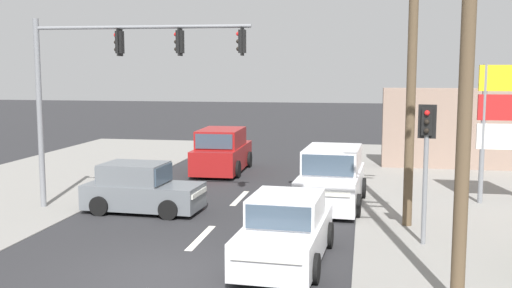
{
  "coord_description": "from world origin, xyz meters",
  "views": [
    {
      "loc": [
        4.19,
        -11.88,
        4.4
      ],
      "look_at": [
        1.3,
        4.0,
        2.4
      ],
      "focal_mm": 42.0,
      "sensor_mm": 36.0,
      "label": 1
    }
  ],
  "objects_px": {
    "utility_pole_foreground_right": "(461,12)",
    "sedan_receding_far": "(286,231)",
    "suv_oncoming_mid": "(332,179)",
    "shopping_plaza_sign": "(511,114)",
    "traffic_signal_mast": "(110,72)",
    "pedestal_signal_right_kerb": "(426,150)",
    "utility_pole_midground_right": "(407,47)",
    "hatchback_kerbside_parked": "(141,189)",
    "suv_oncoming_near": "(222,152)"
  },
  "relations": [
    {
      "from": "utility_pole_foreground_right",
      "to": "sedan_receding_far",
      "type": "bearing_deg",
      "value": 147.8
    },
    {
      "from": "suv_oncoming_mid",
      "to": "shopping_plaza_sign",
      "type": "bearing_deg",
      "value": 11.54
    },
    {
      "from": "traffic_signal_mast",
      "to": "sedan_receding_far",
      "type": "distance_m",
      "value": 8.18
    },
    {
      "from": "pedestal_signal_right_kerb",
      "to": "utility_pole_midground_right",
      "type": "bearing_deg",
      "value": 102.62
    },
    {
      "from": "utility_pole_foreground_right",
      "to": "sedan_receding_far",
      "type": "xyz_separation_m",
      "value": [
        -3.37,
        2.12,
        -4.71
      ]
    },
    {
      "from": "utility_pole_foreground_right",
      "to": "hatchback_kerbside_parked",
      "type": "distance_m",
      "value": 11.49
    },
    {
      "from": "pedestal_signal_right_kerb",
      "to": "suv_oncoming_mid",
      "type": "xyz_separation_m",
      "value": [
        -2.53,
        4.1,
        -1.53
      ]
    },
    {
      "from": "utility_pole_foreground_right",
      "to": "pedestal_signal_right_kerb",
      "type": "xyz_separation_m",
      "value": [
        -0.11,
        4.02,
        -2.99
      ]
    },
    {
      "from": "utility_pole_foreground_right",
      "to": "hatchback_kerbside_parked",
      "type": "height_order",
      "value": "utility_pole_foreground_right"
    },
    {
      "from": "suv_oncoming_near",
      "to": "utility_pole_midground_right",
      "type": "bearing_deg",
      "value": -47.86
    },
    {
      "from": "suv_oncoming_mid",
      "to": "pedestal_signal_right_kerb",
      "type": "bearing_deg",
      "value": -58.25
    },
    {
      "from": "traffic_signal_mast",
      "to": "suv_oncoming_mid",
      "type": "xyz_separation_m",
      "value": [
        6.76,
        1.86,
        -3.47
      ]
    },
    {
      "from": "traffic_signal_mast",
      "to": "hatchback_kerbside_parked",
      "type": "xyz_separation_m",
      "value": [
        0.95,
        -0.07,
        -3.65
      ]
    },
    {
      "from": "traffic_signal_mast",
      "to": "suv_oncoming_mid",
      "type": "distance_m",
      "value": 7.82
    },
    {
      "from": "suv_oncoming_mid",
      "to": "sedan_receding_far",
      "type": "relative_size",
      "value": 1.07
    },
    {
      "from": "shopping_plaza_sign",
      "to": "hatchback_kerbside_parked",
      "type": "height_order",
      "value": "shopping_plaza_sign"
    },
    {
      "from": "hatchback_kerbside_parked",
      "to": "suv_oncoming_near",
      "type": "distance_m",
      "value": 7.65
    },
    {
      "from": "utility_pole_midground_right",
      "to": "suv_oncoming_mid",
      "type": "bearing_deg",
      "value": 133.37
    },
    {
      "from": "hatchback_kerbside_parked",
      "to": "suv_oncoming_mid",
      "type": "relative_size",
      "value": 0.8
    },
    {
      "from": "shopping_plaza_sign",
      "to": "suv_oncoming_near",
      "type": "distance_m",
      "value": 11.84
    },
    {
      "from": "utility_pole_midground_right",
      "to": "hatchback_kerbside_parked",
      "type": "distance_m",
      "value": 9.03
    },
    {
      "from": "sedan_receding_far",
      "to": "suv_oncoming_near",
      "type": "bearing_deg",
      "value": 110.34
    },
    {
      "from": "utility_pole_foreground_right",
      "to": "shopping_plaza_sign",
      "type": "relative_size",
      "value": 2.19
    },
    {
      "from": "traffic_signal_mast",
      "to": "sedan_receding_far",
      "type": "height_order",
      "value": "traffic_signal_mast"
    },
    {
      "from": "sedan_receding_far",
      "to": "suv_oncoming_near",
      "type": "height_order",
      "value": "suv_oncoming_near"
    },
    {
      "from": "traffic_signal_mast",
      "to": "sedan_receding_far",
      "type": "relative_size",
      "value": 1.6
    },
    {
      "from": "pedestal_signal_right_kerb",
      "to": "hatchback_kerbside_parked",
      "type": "relative_size",
      "value": 0.96
    },
    {
      "from": "pedestal_signal_right_kerb",
      "to": "hatchback_kerbside_parked",
      "type": "xyz_separation_m",
      "value": [
        -8.34,
        2.17,
        -1.71
      ]
    },
    {
      "from": "utility_pole_foreground_right",
      "to": "utility_pole_midground_right",
      "type": "distance_m",
      "value": 5.91
    },
    {
      "from": "utility_pole_foreground_right",
      "to": "suv_oncoming_mid",
      "type": "relative_size",
      "value": 2.18
    },
    {
      "from": "utility_pole_midground_right",
      "to": "traffic_signal_mast",
      "type": "distance_m",
      "value": 8.91
    },
    {
      "from": "pedestal_signal_right_kerb",
      "to": "sedan_receding_far",
      "type": "height_order",
      "value": "pedestal_signal_right_kerb"
    },
    {
      "from": "pedestal_signal_right_kerb",
      "to": "shopping_plaza_sign",
      "type": "relative_size",
      "value": 0.77
    },
    {
      "from": "traffic_signal_mast",
      "to": "utility_pole_foreground_right",
      "type": "bearing_deg",
      "value": -33.62
    },
    {
      "from": "pedestal_signal_right_kerb",
      "to": "suv_oncoming_mid",
      "type": "height_order",
      "value": "pedestal_signal_right_kerb"
    },
    {
      "from": "hatchback_kerbside_parked",
      "to": "shopping_plaza_sign",
      "type": "bearing_deg",
      "value": 15.04
    },
    {
      "from": "sedan_receding_far",
      "to": "hatchback_kerbside_parked",
      "type": "bearing_deg",
      "value": 141.36
    },
    {
      "from": "hatchback_kerbside_parked",
      "to": "pedestal_signal_right_kerb",
      "type": "bearing_deg",
      "value": -14.56
    },
    {
      "from": "suv_oncoming_mid",
      "to": "suv_oncoming_near",
      "type": "xyz_separation_m",
      "value": [
        -5.05,
        5.68,
        0.0
      ]
    },
    {
      "from": "shopping_plaza_sign",
      "to": "pedestal_signal_right_kerb",
      "type": "bearing_deg",
      "value": -120.96
    },
    {
      "from": "sedan_receding_far",
      "to": "suv_oncoming_near",
      "type": "relative_size",
      "value": 0.94
    },
    {
      "from": "shopping_plaza_sign",
      "to": "utility_pole_midground_right",
      "type": "bearing_deg",
      "value": -136.34
    },
    {
      "from": "shopping_plaza_sign",
      "to": "sedan_receding_far",
      "type": "bearing_deg",
      "value": -131.86
    },
    {
      "from": "utility_pole_foreground_right",
      "to": "suv_oncoming_near",
      "type": "bearing_deg",
      "value": 119.16
    },
    {
      "from": "pedestal_signal_right_kerb",
      "to": "sedan_receding_far",
      "type": "relative_size",
      "value": 0.82
    },
    {
      "from": "pedestal_signal_right_kerb",
      "to": "hatchback_kerbside_parked",
      "type": "height_order",
      "value": "pedestal_signal_right_kerb"
    },
    {
      "from": "utility_pole_midground_right",
      "to": "hatchback_kerbside_parked",
      "type": "bearing_deg",
      "value": 177.72
    },
    {
      "from": "traffic_signal_mast",
      "to": "hatchback_kerbside_parked",
      "type": "relative_size",
      "value": 1.86
    },
    {
      "from": "utility_pole_foreground_right",
      "to": "suv_oncoming_near",
      "type": "relative_size",
      "value": 2.21
    },
    {
      "from": "utility_pole_foreground_right",
      "to": "utility_pole_midground_right",
      "type": "bearing_deg",
      "value": 95.14
    }
  ]
}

